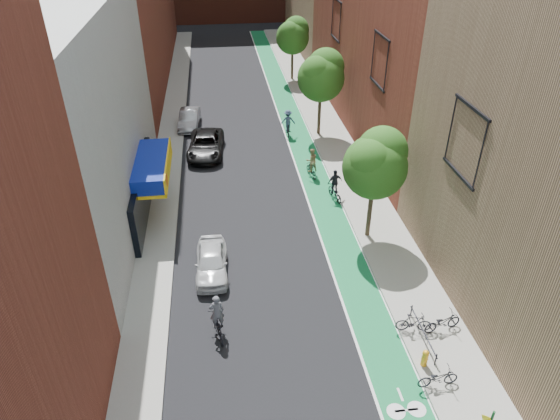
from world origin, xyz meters
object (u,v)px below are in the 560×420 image
object	(u,v)px
parked_car_white	(211,262)
fire_hydrant	(425,357)
cyclist_lead	(218,322)
cyclist_lane_near	(311,165)
cyclist_lane_mid	(335,188)
parked_car_silver	(189,119)
cyclist_lane_far	(288,124)
parked_car_black	(206,145)

from	to	relation	value
parked_car_white	fire_hydrant	size ratio (longest dim) A/B	4.93
cyclist_lead	cyclist_lane_near	distance (m)	15.18
cyclist_lane_near	cyclist_lane_mid	world-z (taller)	cyclist_lane_near
parked_car_silver	cyclist_lane_far	bearing A→B (deg)	-14.54
parked_car_white	parked_car_silver	bearing A→B (deg)	95.57
parked_car_black	cyclist_lane_mid	world-z (taller)	cyclist_lane_mid
cyclist_lead	cyclist_lane_far	world-z (taller)	cyclist_lead
parked_car_silver	cyclist_lane_far	world-z (taller)	cyclist_lane_far
parked_car_white	cyclist_lead	distance (m)	4.27
parked_car_white	parked_car_silver	size ratio (longest dim) A/B	0.93
cyclist_lane_far	cyclist_lane_near	bearing A→B (deg)	99.20
parked_car_silver	fire_hydrant	distance (m)	27.95
parked_car_black	cyclist_lane_far	size ratio (longest dim) A/B	2.52
parked_car_silver	fire_hydrant	world-z (taller)	parked_car_silver
cyclist_lane_mid	fire_hydrant	size ratio (longest dim) A/B	2.47
parked_car_silver	cyclist_lane_mid	size ratio (longest dim) A/B	2.14
parked_car_black	cyclist_lead	bearing A→B (deg)	-83.76
parked_car_silver	cyclist_lane_near	distance (m)	12.71
parked_car_black	fire_hydrant	xyz separation A→B (m)	(8.59, -20.93, -0.16)
cyclist_lane_mid	fire_hydrant	world-z (taller)	cyclist_lane_mid
parked_car_black	cyclist_lane_far	bearing A→B (deg)	26.18
parked_car_black	cyclist_lane_far	distance (m)	6.91
cyclist_lane_far	fire_hydrant	bearing A→B (deg)	99.48
parked_car_black	cyclist_lane_mid	xyz separation A→B (m)	(7.94, -7.49, 0.00)
fire_hydrant	cyclist_lead	bearing A→B (deg)	160.42
cyclist_lane_far	fire_hydrant	distance (m)	23.54
cyclist_lead	cyclist_lane_mid	world-z (taller)	cyclist_lead
cyclist_lane_near	parked_car_silver	bearing A→B (deg)	-62.20
cyclist_lead	cyclist_lane_far	distance (m)	21.40
parked_car_silver	cyclist_lane_near	bearing A→B (deg)	-44.24
cyclist_lane_mid	cyclist_lane_far	bearing A→B (deg)	-94.61
parked_car_silver	parked_car_white	bearing A→B (deg)	-80.73
fire_hydrant	parked_car_black	bearing A→B (deg)	112.31
parked_car_silver	cyclist_lead	xyz separation A→B (m)	(1.73, -23.23, 0.00)
parked_car_white	parked_car_black	distance (m)	13.76
parked_car_silver	cyclist_lane_far	distance (m)	8.21
cyclist_lane_near	fire_hydrant	distance (m)	16.64
parked_car_silver	cyclist_lane_mid	xyz separation A→B (m)	(9.25, -12.69, 0.04)
parked_car_black	cyclist_lead	distance (m)	18.03
parked_car_silver	fire_hydrant	size ratio (longest dim) A/B	5.28
cyclist_lane_near	cyclist_lead	bearing A→B (deg)	50.85
cyclist_lane_near	cyclist_lane_far	world-z (taller)	cyclist_lane_far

